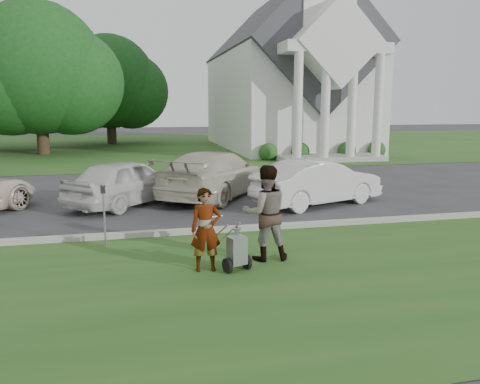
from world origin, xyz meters
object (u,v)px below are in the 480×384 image
object	(u,v)px
striping_cart	(237,251)
car_d	(318,182)
tree_left	(38,75)
person_left	(206,231)
car_c	(216,174)
person_right	(265,214)
church	(287,67)
tree_back	(109,86)
parking_meter_near	(104,208)
car_b	(128,182)

from	to	relation	value
striping_cart	car_d	bearing A→B (deg)	35.55
tree_left	person_left	world-z (taller)	tree_left
striping_cart	car_c	size ratio (longest dim) A/B	0.19
person_right	car_c	distance (m)	7.00
car_d	church	bearing A→B (deg)	-35.55
person_left	car_d	distance (m)	6.99
car_c	car_d	xyz separation A→B (m)	(3.00, -2.01, -0.08)
tree_back	parking_meter_near	size ratio (longest dim) A/B	6.67
striping_cart	person_left	xyz separation A→B (m)	(-0.58, 0.14, 0.41)
person_right	car_d	distance (m)	5.91
person_right	church	bearing A→B (deg)	-106.79
tree_left	person_left	distance (m)	25.51
tree_back	car_d	bearing A→B (deg)	-74.17
car_d	striping_cart	bearing A→B (deg)	124.62
tree_left	person_right	size ratio (longest dim) A/B	5.37
church	car_c	world-z (taller)	church
car_c	church	bearing A→B (deg)	-79.81
tree_back	car_b	xyz separation A→B (m)	(1.58, -25.41, -3.98)
church	tree_back	bearing A→B (deg)	152.15
parking_meter_near	car_d	bearing A→B (deg)	26.97
person_right	parking_meter_near	distance (m)	3.71
parking_meter_near	car_d	size ratio (longest dim) A/B	0.32
person_right	tree_left	bearing A→B (deg)	-68.16
church	parking_meter_near	bearing A→B (deg)	-117.20
tree_left	person_right	bearing A→B (deg)	-70.45
church	parking_meter_near	distance (m)	26.51
tree_left	car_c	xyz separation A→B (m)	(8.58, -16.72, -4.30)
striping_cart	parking_meter_near	xyz separation A→B (m)	(-2.58, 2.23, 0.51)
church	car_c	distance (m)	20.39
striping_cart	parking_meter_near	size ratio (longest dim) A/B	0.75
striping_cart	car_b	world-z (taller)	car_b
person_left	car_d	xyz separation A→B (m)	(4.46, 5.39, -0.08)
tree_back	car_d	distance (m)	28.07
tree_back	car_c	distance (m)	25.44
person_left	person_right	xyz separation A→B (m)	(1.30, 0.40, 0.18)
car_b	tree_back	bearing A→B (deg)	-42.86
car_d	tree_back	bearing A→B (deg)	-4.42
parking_meter_near	car_b	distance (m)	4.64
church	tree_left	bearing A→B (deg)	-176.21
church	car_d	size ratio (longest dim) A/B	5.43
person_left	person_right	bearing A→B (deg)	20.07
church	car_b	world-z (taller)	church
car_b	striping_cart	bearing A→B (deg)	150.74
person_left	parking_meter_near	xyz separation A→B (m)	(-2.00, 2.09, 0.10)
tree_left	car_d	bearing A→B (deg)	-58.27
car_b	car_d	distance (m)	6.14
striping_cart	car_c	world-z (taller)	car_c
tree_back	car_c	xyz separation A→B (m)	(4.58, -24.72, -3.92)
tree_left	parking_meter_near	world-z (taller)	tree_left
tree_back	parking_meter_near	bearing A→B (deg)	-87.88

